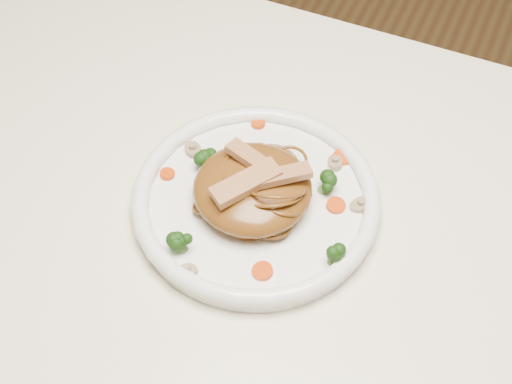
% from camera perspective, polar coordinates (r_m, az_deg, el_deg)
% --- Properties ---
extents(table, '(1.20, 0.80, 0.75)m').
position_cam_1_polar(table, '(0.89, 3.55, -9.13)').
color(table, silver).
rests_on(table, ground).
extents(plate, '(0.35, 0.35, 0.02)m').
position_cam_1_polar(plate, '(0.84, -0.00, -0.94)').
color(plate, white).
rests_on(plate, table).
extents(noodle_mound, '(0.14, 0.14, 0.04)m').
position_cam_1_polar(noodle_mound, '(0.82, -0.27, 0.28)').
color(noodle_mound, brown).
rests_on(noodle_mound, plate).
extents(chicken_a, '(0.06, 0.05, 0.01)m').
position_cam_1_polar(chicken_a, '(0.79, 2.12, 1.31)').
color(chicken_a, tan).
rests_on(chicken_a, noodle_mound).
extents(chicken_b, '(0.06, 0.03, 0.01)m').
position_cam_1_polar(chicken_b, '(0.81, -0.38, 2.58)').
color(chicken_b, tan).
rests_on(chicken_b, noodle_mound).
extents(chicken_c, '(0.06, 0.08, 0.01)m').
position_cam_1_polar(chicken_c, '(0.79, -0.76, 0.70)').
color(chicken_c, tan).
rests_on(chicken_c, noodle_mound).
extents(broccoli_0, '(0.03, 0.03, 0.03)m').
position_cam_1_polar(broccoli_0, '(0.83, 5.19, 0.70)').
color(broccoli_0, '#1A3A0C').
rests_on(broccoli_0, plate).
extents(broccoli_1, '(0.03, 0.03, 0.03)m').
position_cam_1_polar(broccoli_1, '(0.85, -3.64, 2.45)').
color(broccoli_1, '#1A3A0C').
rests_on(broccoli_1, plate).
extents(broccoli_2, '(0.04, 0.04, 0.03)m').
position_cam_1_polar(broccoli_2, '(0.78, -5.77, -3.67)').
color(broccoli_2, '#1A3A0C').
rests_on(broccoli_2, plate).
extents(broccoli_3, '(0.04, 0.04, 0.03)m').
position_cam_1_polar(broccoli_3, '(0.78, 6.01, -4.63)').
color(broccoli_3, '#1A3A0C').
rests_on(broccoli_3, plate).
extents(carrot_0, '(0.03, 0.03, 0.00)m').
position_cam_1_polar(carrot_0, '(0.88, 6.55, 2.64)').
color(carrot_0, red).
rests_on(carrot_0, plate).
extents(carrot_1, '(0.02, 0.02, 0.00)m').
position_cam_1_polar(carrot_1, '(0.86, -6.75, 1.38)').
color(carrot_1, red).
rests_on(carrot_1, plate).
extents(carrot_2, '(0.03, 0.03, 0.00)m').
position_cam_1_polar(carrot_2, '(0.83, 6.09, -1.02)').
color(carrot_2, red).
rests_on(carrot_2, plate).
extents(carrot_3, '(0.02, 0.02, 0.00)m').
position_cam_1_polar(carrot_3, '(0.91, 0.16, 5.24)').
color(carrot_3, red).
rests_on(carrot_3, plate).
extents(carrot_4, '(0.03, 0.03, 0.00)m').
position_cam_1_polar(carrot_4, '(0.78, 0.49, -6.02)').
color(carrot_4, red).
rests_on(carrot_4, plate).
extents(mushroom_0, '(0.03, 0.03, 0.01)m').
position_cam_1_polar(mushroom_0, '(0.78, -5.21, -5.97)').
color(mushroom_0, gray).
rests_on(mushroom_0, plate).
extents(mushroom_1, '(0.04, 0.04, 0.01)m').
position_cam_1_polar(mushroom_1, '(0.83, 7.99, -0.96)').
color(mushroom_1, gray).
rests_on(mushroom_1, plate).
extents(mushroom_2, '(0.04, 0.04, 0.01)m').
position_cam_1_polar(mushroom_2, '(0.88, -4.81, 3.24)').
color(mushroom_2, gray).
rests_on(mushroom_2, plate).
extents(mushroom_3, '(0.03, 0.03, 0.01)m').
position_cam_1_polar(mushroom_3, '(0.87, 6.03, 2.26)').
color(mushroom_3, gray).
rests_on(mushroom_3, plate).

